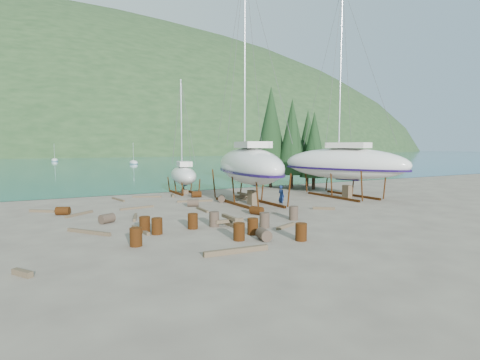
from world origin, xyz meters
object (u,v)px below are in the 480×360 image
small_sailboat_shore (183,175)px  large_sailboat_far (343,163)px  large_sailboat_near (249,165)px  worker (281,196)px

small_sailboat_shore → large_sailboat_far: bearing=-28.6°
large_sailboat_near → worker: size_ratio=11.72×
large_sailboat_near → small_sailboat_shore: large_sailboat_near is taller
large_sailboat_near → worker: (1.57, -2.44, -2.32)m
large_sailboat_near → worker: 3.72m
large_sailboat_near → small_sailboat_shore: size_ratio=1.74×
worker → large_sailboat_near: bearing=27.8°
large_sailboat_far → small_sailboat_shore: size_ratio=1.71×
large_sailboat_near → small_sailboat_shore: (-2.36, 9.05, -1.30)m
large_sailboat_near → large_sailboat_far: 9.82m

